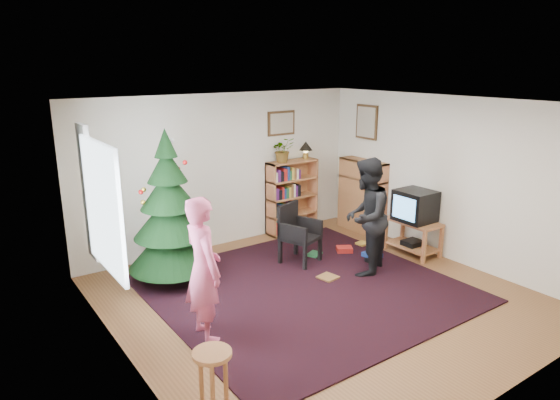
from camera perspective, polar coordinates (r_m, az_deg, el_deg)
floor at (r=6.65m, az=4.49°, el=-11.04°), size 5.00×5.00×0.00m
ceiling at (r=5.97m, az=5.00°, el=10.96°), size 5.00×5.00×0.00m
wall_back at (r=8.21m, az=-6.52°, el=3.33°), size 5.00×0.02×2.50m
wall_front at (r=4.68m, az=24.91°, el=-7.55°), size 5.00×0.02×2.50m
wall_left at (r=5.04m, az=-17.74°, el=-5.17°), size 0.02×5.00×2.50m
wall_right at (r=7.99m, az=18.65°, el=2.27°), size 0.02×5.00×2.50m
rug at (r=6.86m, az=2.87°, el=-10.07°), size 3.80×3.60×0.02m
window_pane at (r=5.53m, az=-19.58°, el=-0.81°), size 0.04×1.20×1.40m
curtain at (r=6.19m, az=-21.04°, el=0.75°), size 0.06×0.35×1.60m
picture_back at (r=8.68m, az=0.15°, el=8.77°), size 0.55×0.03×0.42m
picture_right at (r=8.98m, az=9.88°, el=8.77°), size 0.03×0.50×0.60m
christmas_tree at (r=6.93m, az=-12.46°, el=-2.28°), size 1.18×1.18×2.15m
bookshelf_back at (r=8.89m, az=1.37°, el=0.49°), size 0.95×0.30×1.30m
bookshelf_right at (r=9.05m, az=9.38°, el=0.55°), size 0.30×0.95×1.30m
tv_stand at (r=8.23m, az=14.95°, el=-3.79°), size 0.47×0.84×0.55m
crt_tv at (r=8.09m, az=15.17°, el=-0.63°), size 0.52×0.56×0.49m
armchair at (r=7.60m, az=1.89°, el=-3.54°), size 0.64×0.65×0.91m
stool at (r=4.56m, az=-7.73°, el=-18.19°), size 0.35×0.35×0.58m
person_standing at (r=5.48m, az=-8.76°, el=-7.82°), size 0.42×0.61×1.63m
person_by_chair at (r=7.17m, az=9.79°, el=-1.92°), size 1.03×0.97×1.69m
potted_plant at (r=8.59m, az=0.33°, el=5.76°), size 0.45×0.41×0.43m
table_lamp at (r=8.89m, az=2.96°, el=6.07°), size 0.24×0.24×0.31m
floor_clutter at (r=7.93m, az=7.40°, el=-6.29°), size 1.55×0.99×0.08m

